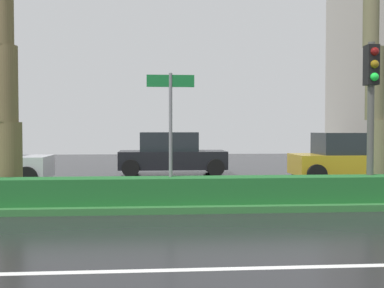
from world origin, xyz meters
TOP-DOWN VIEW (x-y plane):
  - ground_plane at (0.00, 9.00)m, footprint 90.00×42.00m
  - near_lane_divider_stripe at (0.00, 2.00)m, footprint 81.00×0.14m
  - median_strip at (0.00, 8.00)m, footprint 85.50×4.00m
  - median_hedge at (0.00, 6.60)m, footprint 76.50×0.70m
  - traffic_signal_median_right at (4.19, 6.79)m, footprint 0.28×0.43m
  - street_name_sign at (-0.64, 6.73)m, footprint 1.10×0.08m
  - car_in_traffic_second at (-0.34, 14.90)m, footprint 4.30×2.02m
  - car_in_traffic_third at (5.97, 11.97)m, footprint 4.30×2.02m

SIDE VIEW (x-z plane):
  - ground_plane at x=0.00m, z-range -0.10..0.00m
  - near_lane_divider_stripe at x=0.00m, z-range 0.00..0.01m
  - median_strip at x=0.00m, z-range 0.00..0.15m
  - median_hedge at x=0.00m, z-range 0.15..0.75m
  - car_in_traffic_second at x=-0.34m, z-range -0.03..1.69m
  - car_in_traffic_third at x=5.97m, z-range -0.03..1.69m
  - street_name_sign at x=-0.64m, z-range 0.58..3.58m
  - traffic_signal_median_right at x=4.19m, z-range 0.87..4.66m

